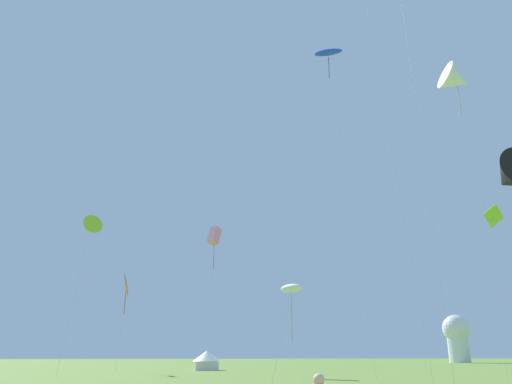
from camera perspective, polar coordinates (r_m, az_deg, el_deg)
kite_orange_diamond at (r=62.01m, az=-14.72°, el=-10.46°), size 0.69×3.32×11.18m
kite_pink_box at (r=60.02m, az=-4.82°, el=-5.05°), size 1.89×3.35×16.71m
kite_white_delta at (r=56.66m, az=22.05°, el=11.94°), size 3.56×3.12×31.04m
kite_lime_diamond at (r=47.36m, az=25.68°, el=-2.67°), size 2.90×1.67×14.38m
kite_black_delta at (r=26.50m, az=27.34°, el=1.64°), size 2.23×2.98×11.32m
kite_lime_delta at (r=54.55m, az=-18.62°, el=-3.93°), size 2.98×3.44×15.79m
kite_white_parafoil at (r=33.02m, az=4.06°, el=-11.06°), size 2.56×2.89×6.48m
kite_blue_parafoil at (r=58.77m, az=8.30°, el=15.56°), size 3.93×3.33×35.12m
festival_tent_center at (r=68.04m, az=-5.69°, el=-18.63°), size 3.68×3.68×2.39m
observatory_dome at (r=130.08m, az=22.15°, el=-15.07°), size 6.40×6.40×10.80m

